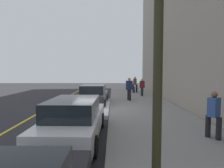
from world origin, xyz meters
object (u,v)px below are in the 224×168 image
Objects in this scene: parked_car_charcoal at (94,95)px; pedestrian_burgundy_coat at (142,87)px; parked_car_white at (75,119)px; pedestrian_brown_coat at (135,84)px; rolling_suitcase at (134,90)px; pedestrian_navy_coat at (129,88)px; pedestrian_blue_coat at (214,113)px; traffic_light_pole at (158,22)px.

pedestrian_burgundy_coat is at bearing -43.44° from parked_car_charcoal.
parked_car_white is 2.73× the size of pedestrian_brown_coat.
parked_car_charcoal reaches higher than rolling_suitcase.
pedestrian_blue_coat is at bearing -166.25° from pedestrian_navy_coat.
pedestrian_navy_coat is at bearing 169.05° from pedestrian_brown_coat.
parked_car_white is 5.29m from traffic_light_pole.
pedestrian_blue_coat reaches higher than rolling_suitcase.
pedestrian_navy_coat reaches higher than pedestrian_blue_coat.
pedestrian_burgundy_coat is (11.60, 0.68, 0.00)m from pedestrian_blue_coat.
parked_car_white reaches higher than rolling_suitcase.
parked_car_white is at bearing 87.04° from pedestrian_blue_coat.
rolling_suitcase is (2.79, 0.49, -0.56)m from pedestrian_burgundy_coat.
traffic_light_pole is at bearing 144.33° from pedestrian_blue_coat.
traffic_light_pole is 18.73m from rolling_suitcase.
pedestrian_brown_coat is (3.26, 0.30, 0.06)m from pedestrian_burgundy_coat.
pedestrian_burgundy_coat is 3.17m from pedestrian_navy_coat.
pedestrian_burgundy_coat is at bearing -174.78° from pedestrian_brown_coat.
parked_car_white is at bearing 159.73° from pedestrian_burgundy_coat.
parked_car_white is at bearing 24.15° from traffic_light_pole.
pedestrian_burgundy_coat is (4.43, -4.19, 0.27)m from parked_car_charcoal.
pedestrian_brown_coat is 1.79× the size of rolling_suitcase.
rolling_suitcase is (14.14, -3.70, -0.29)m from parked_car_white.
parked_car_charcoal is 2.64× the size of pedestrian_blue_coat.
pedestrian_burgundy_coat reaches higher than parked_car_charcoal.
parked_car_white is 2.64× the size of pedestrian_navy_coat.
pedestrian_burgundy_coat is at bearing -8.16° from traffic_light_pole.
parked_car_charcoal is at bearing 152.86° from rolling_suitcase.
pedestrian_navy_coat is (1.62, -2.72, 0.36)m from parked_car_charcoal.
pedestrian_burgundy_coat is 1.67× the size of rolling_suitcase.
rolling_suitcase is at bearing -14.66° from parked_car_white.
pedestrian_navy_coat reaches higher than parked_car_white.
pedestrian_brown_coat is at bearing -10.95° from pedestrian_navy_coat.
parked_car_white is 1.10× the size of traffic_light_pole.
pedestrian_burgundy_coat is 3.28m from pedestrian_brown_coat.
pedestrian_navy_coat is at bearing 13.75° from pedestrian_blue_coat.
pedestrian_blue_coat is at bearing -145.83° from parked_car_charcoal.
pedestrian_blue_coat is at bearing -176.65° from pedestrian_burgundy_coat.
parked_car_charcoal is (6.92, -0.00, -0.00)m from parked_car_white.
pedestrian_navy_coat reaches higher than pedestrian_brown_coat.
parked_car_charcoal is 4.39× the size of rolling_suitcase.
pedestrian_brown_coat is 0.41× the size of traffic_light_pole.
pedestrian_navy_coat is (8.54, -2.72, 0.36)m from parked_car_white.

